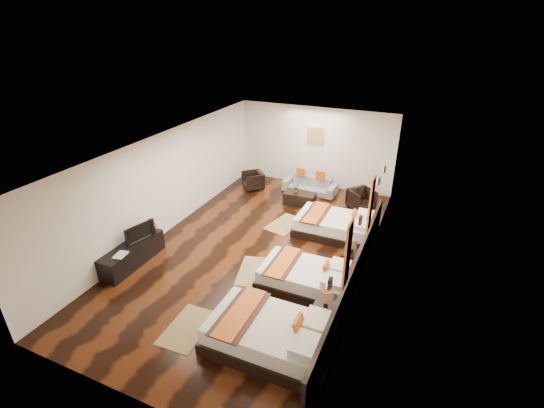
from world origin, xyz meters
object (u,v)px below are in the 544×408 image
at_px(figurine, 150,225).
at_px(tv_console, 133,254).
at_px(bed_far, 336,225).
at_px(table_plant, 296,188).
at_px(book, 116,254).
at_px(sofa, 310,185).
at_px(nightstand_a, 325,315).
at_px(tv, 138,232).
at_px(bed_mid, 306,277).
at_px(armchair_left, 253,180).
at_px(armchair_right, 361,199).
at_px(bed_near, 272,335).
at_px(nightstand_b, 351,259).
at_px(coffee_table, 300,199).

bearing_deg(figurine, tv_console, -90.00).
height_order(bed_far, figurine, figurine).
bearing_deg(bed_far, table_plant, 140.58).
height_order(book, figurine, figurine).
bearing_deg(table_plant, book, -115.10).
distance_m(bed_far, sofa, 2.91).
bearing_deg(nightstand_a, table_plant, 116.05).
bearing_deg(tv, sofa, -9.93).
distance_m(bed_mid, tv_console, 4.28).
relative_size(armchair_left, armchair_right, 0.94).
xyz_separation_m(bed_near, figurine, (-4.20, 1.80, 0.42)).
xyz_separation_m(nightstand_b, armchair_left, (-4.28, 3.39, 0.02)).
height_order(nightstand_b, sofa, nightstand_b).
relative_size(tv_console, figurine, 5.15).
bearing_deg(nightstand_b, armchair_left, 141.56).
height_order(sofa, coffee_table, sofa).
distance_m(sofa, armchair_left, 2.01).
height_order(sofa, armchair_left, armchair_left).
bearing_deg(bed_mid, bed_near, -89.89).
xyz_separation_m(tv_console, armchair_right, (4.50, 5.26, 0.06)).
height_order(tv_console, book, book).
bearing_deg(bed_far, nightstand_a, -78.36).
bearing_deg(bed_mid, coffee_table, 111.91).
relative_size(tv, book, 2.41).
bearing_deg(book, bed_far, 42.82).
xyz_separation_m(bed_mid, coffee_table, (-1.59, 3.94, -0.07)).
xyz_separation_m(bed_mid, sofa, (-1.59, 4.99, 0.00)).
bearing_deg(nightstand_b, tv, -161.13).
bearing_deg(bed_mid, armchair_left, 128.23).
bearing_deg(table_plant, figurine, -121.30).
bearing_deg(tv, bed_far, -38.17).
distance_m(book, figurine, 1.23).
height_order(bed_mid, tv, tv).
bearing_deg(armchair_left, nightstand_a, -6.44).
relative_size(tv_console, coffee_table, 1.80).
distance_m(sofa, coffee_table, 1.05).
relative_size(bed_mid, book, 6.04).
bearing_deg(tv_console, table_plant, 62.67).
xyz_separation_m(figurine, sofa, (2.61, 5.12, -0.46)).
distance_m(tv, armchair_right, 6.71).
distance_m(armchair_right, coffee_table, 1.95).
distance_m(figurine, sofa, 5.76).
relative_size(bed_far, coffee_table, 2.17).
xyz_separation_m(nightstand_a, tv, (-4.89, 0.49, 0.45)).
bearing_deg(bed_far, coffee_table, 138.74).
bearing_deg(sofa, tv, -112.14).
xyz_separation_m(bed_far, tv, (-4.15, -3.14, 0.50)).
xyz_separation_m(bed_far, armchair_right, (0.30, 1.86, 0.05)).
height_order(tv, sofa, tv).
bearing_deg(bed_far, tv, -142.88).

